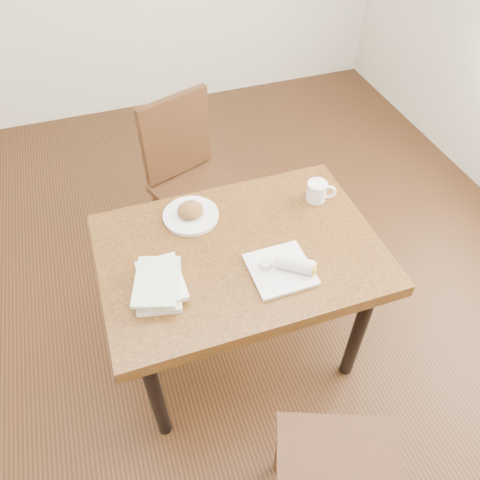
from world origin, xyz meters
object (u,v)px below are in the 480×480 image
object	(u,v)px
book_stack	(159,284)
plate_burrito	(285,268)
chair_far	(191,174)
plate_scone	(191,214)
table	(240,263)
coffee_mug	(318,191)

from	to	relation	value
book_stack	plate_burrito	bearing A→B (deg)	-8.79
chair_far	plate_scone	bearing A→B (deg)	-102.73
table	book_stack	xyz separation A→B (m)	(-0.34, -0.10, 0.12)
table	plate_scone	size ratio (longest dim) A/B	4.71
chair_far	book_stack	bearing A→B (deg)	-110.53
plate_scone	plate_burrito	world-z (taller)	plate_burrito
plate_burrito	book_stack	xyz separation A→B (m)	(-0.47, 0.07, 0.01)
plate_scone	coffee_mug	distance (m)	0.56
plate_scone	book_stack	bearing A→B (deg)	-121.64
plate_scone	coffee_mug	size ratio (longest dim) A/B	1.89
chair_far	plate_burrito	world-z (taller)	chair_far
coffee_mug	book_stack	xyz separation A→B (m)	(-0.76, -0.27, -0.02)
chair_far	plate_burrito	size ratio (longest dim) A/B	3.93
plate_burrito	book_stack	bearing A→B (deg)	171.21
coffee_mug	plate_burrito	xyz separation A→B (m)	(-0.29, -0.34, -0.02)
table	coffee_mug	bearing A→B (deg)	22.66
plate_burrito	book_stack	distance (m)	0.47
table	book_stack	distance (m)	0.38
table	chair_far	world-z (taller)	chair_far
table	chair_far	xyz separation A→B (m)	(-0.02, 0.77, -0.11)
plate_scone	coffee_mug	world-z (taller)	coffee_mug
chair_far	plate_burrito	distance (m)	0.97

